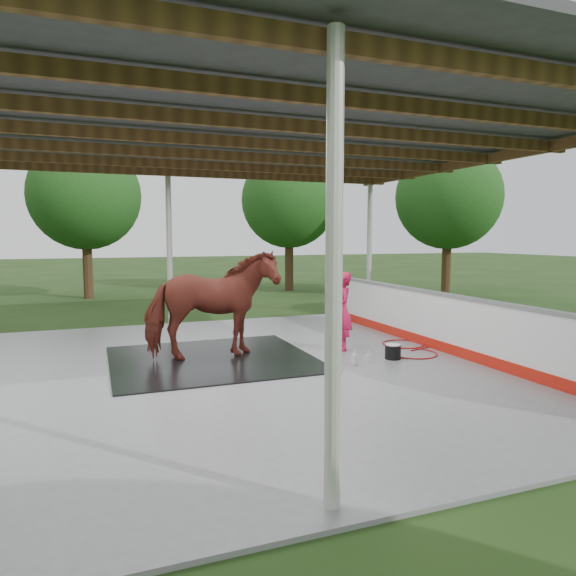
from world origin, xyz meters
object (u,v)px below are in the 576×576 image
object	(u,v)px
dasher_board	(438,322)
handler	(342,311)
wash_bucket	(393,351)
horse	(212,305)

from	to	relation	value
dasher_board	handler	bearing A→B (deg)	161.21
wash_bucket	horse	bearing A→B (deg)	160.24
horse	wash_bucket	xyz separation A→B (m)	(3.12, -1.12, -0.88)
dasher_board	handler	xyz separation A→B (m)	(-1.82, 0.62, 0.23)
dasher_board	horse	bearing A→B (deg)	170.76
horse	handler	xyz separation A→B (m)	(2.60, -0.10, -0.24)
handler	wash_bucket	size ratio (longest dim) A/B	5.33
wash_bucket	handler	bearing A→B (deg)	117.19
dasher_board	wash_bucket	size ratio (longest dim) A/B	27.47
dasher_board	handler	world-z (taller)	handler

